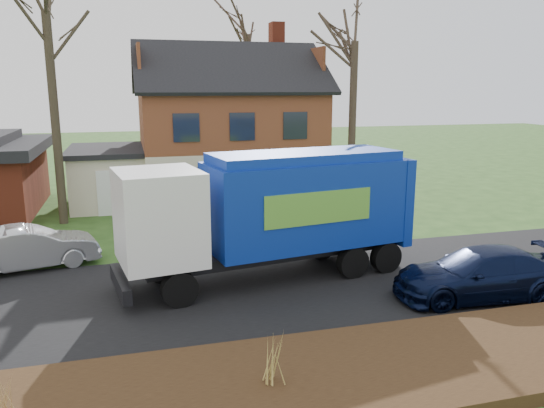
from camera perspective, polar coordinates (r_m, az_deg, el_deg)
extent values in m
plane|color=#264617|center=(15.68, -2.37, -9.28)|extent=(120.00, 120.00, 0.00)
cube|color=black|center=(15.68, -2.37, -9.24)|extent=(80.00, 7.00, 0.02)
cube|color=black|center=(11.03, 4.11, -18.42)|extent=(80.00, 3.50, 0.30)
cube|color=beige|center=(29.03, -4.72, 3.59)|extent=(9.00, 7.50, 2.70)
cube|color=#5D291A|center=(28.74, -4.82, 9.02)|extent=(9.00, 7.50, 2.80)
cube|color=maroon|center=(30.46, 0.49, 17.47)|extent=(0.70, 0.90, 1.60)
cube|color=beige|center=(28.09, -17.06, 2.68)|extent=(3.50, 5.50, 2.60)
cube|color=black|center=(27.90, -17.25, 5.56)|extent=(3.90, 5.90, 0.24)
cylinder|color=black|center=(14.62, -9.93, -9.02)|extent=(1.04, 0.49, 1.00)
cylinder|color=black|center=(16.47, -11.69, -6.61)|extent=(1.04, 0.49, 1.00)
cylinder|color=black|center=(16.70, 8.66, -6.22)|extent=(1.04, 0.49, 1.00)
cylinder|color=black|center=(18.34, 5.26, -4.42)|extent=(1.04, 0.49, 1.00)
cylinder|color=black|center=(17.38, 12.15, -5.61)|extent=(1.04, 0.49, 1.00)
cylinder|color=black|center=(18.96, 8.56, -3.94)|extent=(1.04, 0.49, 1.00)
cube|color=black|center=(16.46, 0.57, -5.18)|extent=(8.33, 2.42, 0.34)
cube|color=white|center=(14.97, -12.03, -1.35)|extent=(2.55, 2.71, 2.59)
cube|color=black|center=(14.76, -16.06, -1.19)|extent=(0.40, 2.10, 0.86)
cube|color=black|center=(15.30, -15.99, -8.22)|extent=(0.61, 2.41, 0.43)
cube|color=navy|center=(16.47, 3.46, 0.16)|extent=(6.34, 3.31, 2.59)
cube|color=navy|center=(16.22, 3.53, 5.13)|extent=(6.02, 2.98, 0.29)
cube|color=navy|center=(18.12, 12.23, 0.72)|extent=(0.71, 2.47, 2.78)
cube|color=#5A9F34|center=(15.34, 5.09, -0.42)|extent=(3.42, 0.58, 0.96)
cube|color=#5A9F34|center=(17.45, 1.20, 1.20)|extent=(3.42, 0.58, 0.96)
imported|color=#B8BBC0|center=(18.99, -24.64, -4.30)|extent=(4.49, 2.52, 1.40)
imported|color=black|center=(16.04, 21.41, -7.00)|extent=(5.01, 2.47, 1.40)
cylinder|color=#382F22|center=(24.22, -22.29, 8.22)|extent=(0.37, 0.37, 8.80)
cylinder|color=#3B2F23|center=(26.49, 8.62, 8.35)|extent=(0.36, 0.36, 7.94)
cylinder|color=#3F2F26|center=(37.02, -2.48, 10.63)|extent=(0.35, 0.35, 9.26)
cone|color=#A17947|center=(10.35, -26.90, -18.14)|extent=(0.04, 0.04, 0.94)
cone|color=#A17947|center=(10.31, -26.01, -18.15)|extent=(0.04, 0.04, 0.94)
cone|color=#A17947|center=(10.45, -26.76, -17.80)|extent=(0.04, 0.04, 0.94)
cone|color=#A17947|center=(10.24, -27.04, -18.49)|extent=(0.04, 0.04, 0.94)
cone|color=tan|center=(10.38, 0.14, -16.44)|extent=(0.04, 0.04, 0.98)
cone|color=tan|center=(10.35, -0.72, -16.55)|extent=(0.04, 0.04, 0.98)
cone|color=tan|center=(10.42, 0.99, -16.33)|extent=(0.04, 0.04, 0.98)
cone|color=tan|center=(10.49, -0.04, -16.13)|extent=(0.04, 0.04, 0.98)
cone|color=tan|center=(10.28, 0.33, -16.76)|extent=(0.04, 0.04, 0.98)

